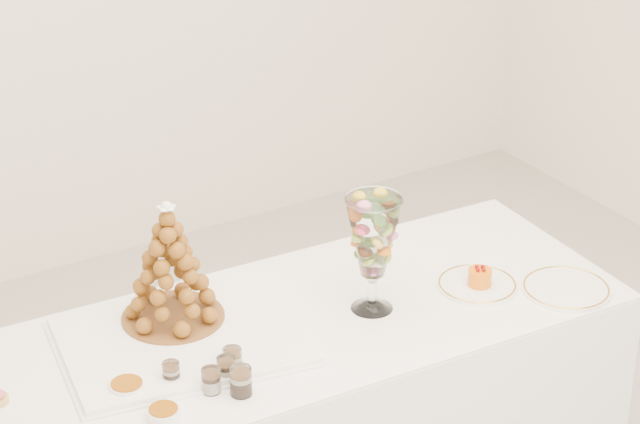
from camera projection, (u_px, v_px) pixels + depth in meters
buffet_table at (308, 419)px, 3.72m from camera, size 1.89×0.82×0.71m
lace_tray at (182, 341)px, 3.43m from camera, size 0.71×0.58×0.02m
macaron_vase at (373, 239)px, 3.51m from camera, size 0.16×0.16×0.35m
cake_plate at (477, 285)px, 3.72m from camera, size 0.24×0.24×0.01m
spare_plate at (566, 289)px, 3.69m from camera, size 0.26×0.26×0.01m
verrine_a at (171, 373)px, 3.25m from camera, size 0.06×0.06×0.06m
verrine_b at (226, 369)px, 3.27m from camera, size 0.06×0.06×0.07m
verrine_c at (232, 360)px, 3.30m from camera, size 0.06×0.06×0.07m
verrine_d at (211, 380)px, 3.22m from camera, size 0.05×0.05×0.07m
verrine_e at (241, 381)px, 3.21m from camera, size 0.06×0.06×0.08m
ramekin_back at (127, 388)px, 3.22m from camera, size 0.09×0.09×0.03m
ramekin_front at (164, 414)px, 3.13m from camera, size 0.08×0.08×0.03m
croquembouche at (170, 263)px, 3.44m from camera, size 0.29×0.29×0.36m
mousse_cake at (480, 277)px, 3.69m from camera, size 0.07×0.07×0.06m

